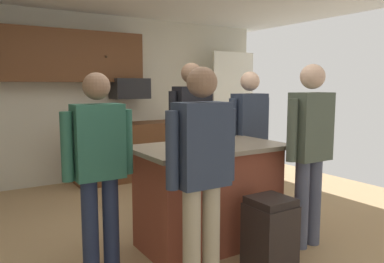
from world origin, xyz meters
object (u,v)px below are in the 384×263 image
(microwave_over_range, at_px, (130,89))
(person_guest_by_door, at_px, (310,143))
(mug_blue_stoneware, at_px, (215,141))
(person_guest_left, at_px, (191,129))
(person_elder_center, at_px, (99,161))
(kitchen_island, at_px, (209,194))
(glass_stout_tall, at_px, (174,142))
(glass_pilsner, at_px, (221,137))
(trash_bin, at_px, (270,234))
(person_host_foreground, at_px, (249,133))
(person_guest_right, at_px, (202,166))

(microwave_over_range, xyz_separation_m, person_guest_by_door, (0.36, -3.32, -0.47))
(mug_blue_stoneware, bearing_deg, person_guest_left, 72.12)
(person_guest_by_door, bearing_deg, microwave_over_range, -48.56)
(microwave_over_range, height_order, person_elder_center, microwave_over_range)
(kitchen_island, xyz_separation_m, person_elder_center, (-1.05, 0.00, 0.44))
(glass_stout_tall, height_order, glass_pilsner, same)
(person_guest_by_door, xyz_separation_m, trash_bin, (-0.63, -0.16, -0.68))
(glass_pilsner, bearing_deg, person_elder_center, 178.19)
(kitchen_island, height_order, mug_blue_stoneware, mug_blue_stoneware)
(person_host_foreground, relative_size, person_guest_right, 1.01)
(person_guest_by_door, bearing_deg, person_guest_left, -33.87)
(person_guest_right, xyz_separation_m, person_guest_by_door, (1.28, 0.13, 0.04))
(person_guest_right, bearing_deg, person_guest_left, 8.84)
(microwave_over_range, relative_size, glass_stout_tall, 4.05)
(trash_bin, bearing_deg, microwave_over_range, 85.57)
(person_host_foreground, bearing_deg, kitchen_island, 0.00)
(trash_bin, bearing_deg, person_elder_center, 149.37)
(person_guest_left, distance_m, person_guest_by_door, 1.36)
(glass_stout_tall, bearing_deg, person_host_foreground, 21.55)
(person_guest_right, bearing_deg, kitchen_island, 0.00)
(person_host_foreground, relative_size, person_guest_left, 0.95)
(microwave_over_range, bearing_deg, trash_bin, -94.43)
(kitchen_island, height_order, person_host_foreground, person_host_foreground)
(person_guest_right, bearing_deg, person_guest_by_door, -45.85)
(person_guest_left, xyz_separation_m, person_guest_right, (-0.79, -1.40, -0.08))
(microwave_over_range, xyz_separation_m, kitchen_island, (-0.39, -2.78, -0.97))
(microwave_over_range, height_order, glass_stout_tall, microwave_over_range)
(person_elder_center, relative_size, person_guest_right, 0.98)
(person_guest_right, bearing_deg, mug_blue_stoneware, -4.09)
(kitchen_island, xyz_separation_m, person_guest_right, (-0.52, -0.66, 0.46))
(person_elder_center, bearing_deg, person_guest_by_door, -16.38)
(microwave_over_range, bearing_deg, person_guest_left, -93.48)
(person_host_foreground, bearing_deg, person_guest_left, -53.86)
(person_elder_center, height_order, trash_bin, person_elder_center)
(person_guest_right, xyz_separation_m, mug_blue_stoneware, (0.53, 0.58, 0.07))
(person_guest_left, height_order, person_guest_by_door, person_guest_left)
(person_guest_right, bearing_deg, person_elder_center, 76.81)
(microwave_over_range, bearing_deg, mug_blue_stoneware, -97.75)
(glass_pilsner, height_order, trash_bin, glass_pilsner)
(person_guest_right, xyz_separation_m, glass_pilsner, (0.63, 0.63, 0.08))
(person_guest_right, relative_size, glass_stout_tall, 11.85)
(microwave_over_range, distance_m, kitchen_island, 2.97)
(person_guest_right, height_order, person_guest_by_door, person_guest_by_door)
(microwave_over_range, height_order, person_host_foreground, person_host_foreground)
(microwave_over_range, bearing_deg, glass_pilsner, -95.84)
(microwave_over_range, xyz_separation_m, person_elder_center, (-1.45, -2.78, -0.53))
(person_guest_left, relative_size, person_guest_right, 1.07)
(microwave_over_range, distance_m, person_guest_by_door, 3.37)
(person_guest_by_door, bearing_deg, person_host_foreground, -61.04)
(person_guest_left, bearing_deg, person_host_foreground, 83.14)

